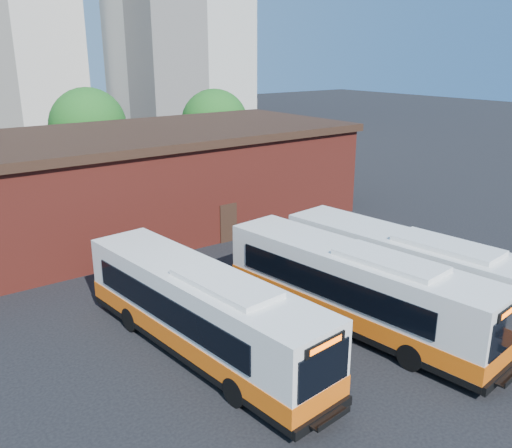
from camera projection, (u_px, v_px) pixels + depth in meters
ground at (365, 352)px, 21.16m from camera, size 220.00×220.00×0.00m
bus_midwest at (201, 314)px, 20.77m from camera, size 3.83×13.11×3.53m
bus_mideast at (355, 291)px, 22.77m from camera, size 4.16×13.20×3.54m
bus_east at (411, 275)px, 24.36m from camera, size 4.19×13.30×3.57m
transit_worker at (446, 337)px, 20.65m from camera, size 0.55×0.69×1.65m
depot_building at (139, 179)px, 35.42m from camera, size 28.60×12.60×6.40m
tree_mid at (88, 126)px, 46.69m from camera, size 6.56×6.56×8.36m
tree_east at (215, 123)px, 50.75m from camera, size 6.24×6.24×7.96m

